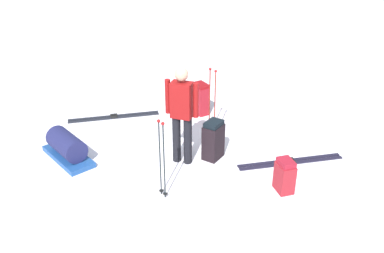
{
  "coord_description": "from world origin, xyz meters",
  "views": [
    {
      "loc": [
        -5.82,
        2.34,
        3.91
      ],
      "look_at": [
        0.0,
        0.0,
        0.7
      ],
      "focal_mm": 40.2,
      "sensor_mm": 36.0,
      "label": 1
    }
  ],
  "objects_px": {
    "skier_standing": "(182,111)",
    "ski_poles_planted_far": "(162,156)",
    "backpack_bright": "(285,176)",
    "backpack_small_spare": "(213,140)",
    "gear_sled": "(67,147)",
    "backpack_large_dark": "(201,99)",
    "ski_poles_planted_near": "(212,101)",
    "ski_pair_near": "(290,162)",
    "ski_pair_far": "(114,117)"
  },
  "relations": [
    {
      "from": "backpack_large_dark",
      "to": "gear_sled",
      "type": "relative_size",
      "value": 0.56
    },
    {
      "from": "ski_poles_planted_far",
      "to": "gear_sled",
      "type": "bearing_deg",
      "value": 36.04
    },
    {
      "from": "ski_pair_far",
      "to": "backpack_large_dark",
      "type": "xyz_separation_m",
      "value": [
        -0.49,
        -1.76,
        0.32
      ]
    },
    {
      "from": "skier_standing",
      "to": "ski_pair_near",
      "type": "relative_size",
      "value": 0.91
    },
    {
      "from": "gear_sled",
      "to": "backpack_bright",
      "type": "bearing_deg",
      "value": -126.7
    },
    {
      "from": "ski_pair_near",
      "to": "skier_standing",
      "type": "bearing_deg",
      "value": 67.01
    },
    {
      "from": "ski_pair_far",
      "to": "gear_sled",
      "type": "bearing_deg",
      "value": 140.49
    },
    {
      "from": "gear_sled",
      "to": "skier_standing",
      "type": "bearing_deg",
      "value": -114.42
    },
    {
      "from": "skier_standing",
      "to": "ski_poles_planted_near",
      "type": "relative_size",
      "value": 1.24
    },
    {
      "from": "ski_pair_far",
      "to": "backpack_small_spare",
      "type": "relative_size",
      "value": 2.67
    },
    {
      "from": "ski_poles_planted_near",
      "to": "ski_poles_planted_far",
      "type": "distance_m",
      "value": 2.03
    },
    {
      "from": "backpack_small_spare",
      "to": "gear_sled",
      "type": "distance_m",
      "value": 2.52
    },
    {
      "from": "skier_standing",
      "to": "backpack_large_dark",
      "type": "distance_m",
      "value": 2.07
    },
    {
      "from": "ski_poles_planted_far",
      "to": "gear_sled",
      "type": "xyz_separation_m",
      "value": [
        1.64,
        1.19,
        -0.48
      ]
    },
    {
      "from": "ski_pair_far",
      "to": "gear_sled",
      "type": "distance_m",
      "value": 1.75
    },
    {
      "from": "backpack_large_dark",
      "to": "ski_pair_near",
      "type": "bearing_deg",
      "value": -164.57
    },
    {
      "from": "gear_sled",
      "to": "ski_pair_far",
      "type": "bearing_deg",
      "value": -39.51
    },
    {
      "from": "backpack_bright",
      "to": "backpack_small_spare",
      "type": "distance_m",
      "value": 1.43
    },
    {
      "from": "skier_standing",
      "to": "ski_poles_planted_far",
      "type": "relative_size",
      "value": 1.34
    },
    {
      "from": "backpack_bright",
      "to": "ski_pair_near",
      "type": "bearing_deg",
      "value": -40.97
    },
    {
      "from": "gear_sled",
      "to": "ski_poles_planted_far",
      "type": "bearing_deg",
      "value": -143.96
    },
    {
      "from": "ski_pair_near",
      "to": "backpack_small_spare",
      "type": "height_order",
      "value": "backpack_small_spare"
    },
    {
      "from": "backpack_small_spare",
      "to": "gear_sled",
      "type": "relative_size",
      "value": 0.58
    },
    {
      "from": "backpack_bright",
      "to": "backpack_small_spare",
      "type": "xyz_separation_m",
      "value": [
        1.3,
        0.6,
        0.08
      ]
    },
    {
      "from": "backpack_bright",
      "to": "ski_poles_planted_near",
      "type": "distance_m",
      "value": 2.08
    },
    {
      "from": "skier_standing",
      "to": "gear_sled",
      "type": "distance_m",
      "value": 2.12
    },
    {
      "from": "backpack_large_dark",
      "to": "ski_poles_planted_far",
      "type": "distance_m",
      "value": 3.01
    },
    {
      "from": "skier_standing",
      "to": "backpack_bright",
      "type": "relative_size",
      "value": 3.13
    },
    {
      "from": "backpack_large_dark",
      "to": "backpack_bright",
      "type": "distance_m",
      "value": 3.05
    },
    {
      "from": "backpack_large_dark",
      "to": "gear_sled",
      "type": "height_order",
      "value": "backpack_large_dark"
    },
    {
      "from": "backpack_large_dark",
      "to": "gear_sled",
      "type": "xyz_separation_m",
      "value": [
        -0.85,
        2.86,
        -0.11
      ]
    },
    {
      "from": "skier_standing",
      "to": "backpack_large_dark",
      "type": "xyz_separation_m",
      "value": [
        1.67,
        -1.05,
        -0.62
      ]
    },
    {
      "from": "ski_pair_near",
      "to": "ski_pair_far",
      "type": "distance_m",
      "value": 3.76
    },
    {
      "from": "ski_pair_far",
      "to": "ski_poles_planted_far",
      "type": "xyz_separation_m",
      "value": [
        -2.97,
        -0.09,
        0.69
      ]
    },
    {
      "from": "backpack_small_spare",
      "to": "ski_poles_planted_far",
      "type": "xyz_separation_m",
      "value": [
        -0.73,
        1.16,
        0.36
      ]
    },
    {
      "from": "skier_standing",
      "to": "backpack_large_dark",
      "type": "height_order",
      "value": "skier_standing"
    },
    {
      "from": "skier_standing",
      "to": "ski_poles_planted_far",
      "type": "bearing_deg",
      "value": 142.71
    },
    {
      "from": "ski_pair_near",
      "to": "backpack_large_dark",
      "type": "bearing_deg",
      "value": 15.43
    },
    {
      "from": "ski_pair_far",
      "to": "backpack_small_spare",
      "type": "height_order",
      "value": "backpack_small_spare"
    },
    {
      "from": "ski_pair_near",
      "to": "backpack_bright",
      "type": "relative_size",
      "value": 3.45
    },
    {
      "from": "ski_pair_near",
      "to": "backpack_small_spare",
      "type": "distance_m",
      "value": 1.38
    },
    {
      "from": "backpack_large_dark",
      "to": "ski_pair_far",
      "type": "bearing_deg",
      "value": 74.43
    },
    {
      "from": "ski_pair_near",
      "to": "backpack_small_spare",
      "type": "bearing_deg",
      "value": 61.14
    },
    {
      "from": "ski_pair_near",
      "to": "backpack_large_dark",
      "type": "xyz_separation_m",
      "value": [
        2.39,
        0.66,
        0.32
      ]
    },
    {
      "from": "ski_pair_far",
      "to": "gear_sled",
      "type": "relative_size",
      "value": 1.54
    },
    {
      "from": "skier_standing",
      "to": "backpack_bright",
      "type": "height_order",
      "value": "skier_standing"
    },
    {
      "from": "ski_poles_planted_near",
      "to": "gear_sled",
      "type": "distance_m",
      "value": 2.7
    },
    {
      "from": "skier_standing",
      "to": "ski_pair_far",
      "type": "bearing_deg",
      "value": 18.15
    },
    {
      "from": "ski_pair_far",
      "to": "gear_sled",
      "type": "height_order",
      "value": "gear_sled"
    },
    {
      "from": "backpack_large_dark",
      "to": "ski_poles_planted_near",
      "type": "xyz_separation_m",
      "value": [
        -1.05,
        0.22,
        0.42
      ]
    }
  ]
}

